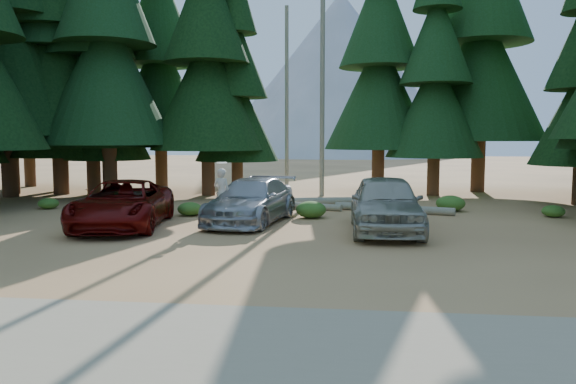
% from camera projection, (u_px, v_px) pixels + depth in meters
% --- Properties ---
extents(ground, '(160.00, 160.00, 0.00)m').
position_uv_depth(ground, '(260.00, 252.00, 14.77)').
color(ground, '#986C40').
rests_on(ground, ground).
extents(gravel_strip, '(26.00, 3.50, 0.01)m').
position_uv_depth(gravel_strip, '(188.00, 340.00, 8.34)').
color(gravel_strip, tan).
rests_on(gravel_strip, ground).
extents(forest_belt_north, '(36.00, 7.00, 22.00)m').
position_uv_depth(forest_belt_north, '(307.00, 195.00, 29.60)').
color(forest_belt_north, black).
rests_on(forest_belt_north, ground).
extents(snag_front, '(0.24, 0.24, 12.00)m').
position_uv_depth(snag_front, '(322.00, 78.00, 28.43)').
color(snag_front, gray).
rests_on(snag_front, ground).
extents(snag_back, '(0.20, 0.20, 10.00)m').
position_uv_depth(snag_back, '(287.00, 101.00, 30.24)').
color(snag_back, gray).
rests_on(snag_back, ground).
extents(mountain_peak, '(48.00, 50.00, 28.00)m').
position_uv_depth(mountain_peak, '(326.00, 84.00, 101.07)').
color(mountain_peak, '#93969B').
rests_on(mountain_peak, ground).
extents(red_pickup, '(3.48, 6.04, 1.59)m').
position_uv_depth(red_pickup, '(123.00, 204.00, 18.75)').
color(red_pickup, '#5E0908').
rests_on(red_pickup, ground).
extents(silver_minivan_center, '(3.03, 5.65, 1.56)m').
position_uv_depth(silver_minivan_center, '(251.00, 201.00, 19.83)').
color(silver_minivan_center, '#A6A8AE').
rests_on(silver_minivan_center, ground).
extents(silver_minivan_right, '(2.27, 5.43, 1.83)m').
position_uv_depth(silver_minivan_right, '(386.00, 203.00, 17.87)').
color(silver_minivan_right, '#AFAC9C').
rests_on(silver_minivan_right, ground).
extents(frisbee_player, '(0.73, 0.59, 1.93)m').
position_uv_depth(frisbee_player, '(222.00, 193.00, 19.35)').
color(frisbee_player, beige).
rests_on(frisbee_player, ground).
extents(log_left, '(4.72, 1.36, 0.34)m').
position_uv_depth(log_left, '(308.00, 201.00, 25.08)').
color(log_left, gray).
rests_on(log_left, ground).
extents(log_mid, '(3.12, 1.53, 0.27)m').
position_uv_depth(log_mid, '(306.00, 206.00, 23.74)').
color(log_mid, gray).
rests_on(log_mid, ground).
extents(log_right, '(4.73, 1.87, 0.31)m').
position_uv_depth(log_right, '(393.00, 209.00, 22.63)').
color(log_right, gray).
rests_on(log_right, ground).
extents(shrub_far_left, '(0.95, 0.95, 0.52)m').
position_uv_depth(shrub_far_left, '(190.00, 209.00, 21.68)').
color(shrub_far_left, '#376E21').
rests_on(shrub_far_left, ground).
extents(shrub_left, '(1.04, 1.04, 0.57)m').
position_uv_depth(shrub_left, '(243.00, 199.00, 24.91)').
color(shrub_left, '#376E21').
rests_on(shrub_left, ground).
extents(shrub_center_left, '(0.81, 0.81, 0.45)m').
position_uv_depth(shrub_center_left, '(261.00, 204.00, 23.58)').
color(shrub_center_left, '#376E21').
rests_on(shrub_center_left, ground).
extents(shrub_center_right, '(0.86, 0.86, 0.47)m').
position_uv_depth(shrub_center_right, '(251.00, 202.00, 24.29)').
color(shrub_center_right, '#376E21').
rests_on(shrub_center_right, ground).
extents(shrub_right, '(1.15, 1.15, 0.63)m').
position_uv_depth(shrub_right, '(311.00, 210.00, 21.06)').
color(shrub_right, '#376E21').
rests_on(shrub_right, ground).
extents(shrub_far_right, '(1.17, 1.17, 0.65)m').
position_uv_depth(shrub_far_right, '(450.00, 203.00, 23.02)').
color(shrub_far_right, '#376E21').
rests_on(shrub_far_right, ground).
extents(shrub_edge_west, '(0.85, 0.85, 0.47)m').
position_uv_depth(shrub_edge_west, '(48.00, 203.00, 23.73)').
color(shrub_edge_west, '#376E21').
rests_on(shrub_edge_west, ground).
extents(shrub_edge_east, '(0.83, 0.83, 0.46)m').
position_uv_depth(shrub_edge_east, '(553.00, 211.00, 21.27)').
color(shrub_edge_east, '#376E21').
rests_on(shrub_edge_east, ground).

